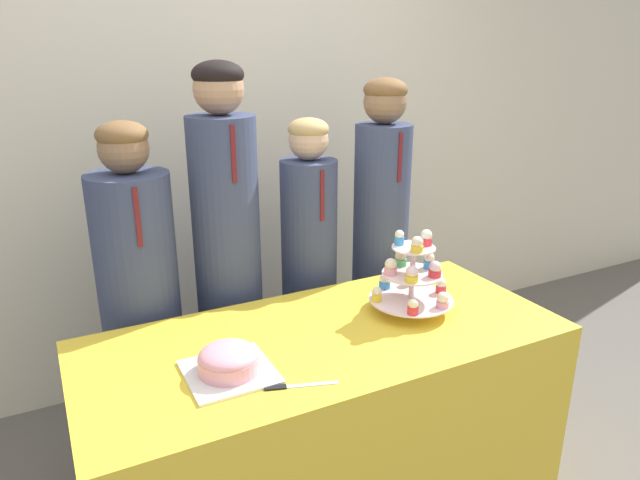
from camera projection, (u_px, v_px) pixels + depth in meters
name	position (u px, v px, depth m)	size (l,w,h in m)	color
wall_back	(213.00, 125.00, 2.88)	(9.00, 0.06, 2.70)	beige
table	(326.00, 424.00, 2.15)	(1.72, 0.76, 0.76)	yellow
round_cake	(229.00, 361.00, 1.77)	(0.27, 0.27, 0.10)	white
cake_knife	(289.00, 387.00, 1.71)	(0.22, 0.09, 0.01)	silver
cupcake_stand	(413.00, 276.00, 2.16)	(0.32, 0.32, 0.32)	silver
student_0	(142.00, 315.00, 2.32)	(0.32, 0.32, 1.48)	#384266
student_1	(229.00, 271.00, 2.44)	(0.28, 0.29, 1.68)	#384266
student_2	(309.00, 281.00, 2.64)	(0.25, 0.26, 1.45)	#384266
student_3	(380.00, 251.00, 2.78)	(0.27, 0.27, 1.60)	#384266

